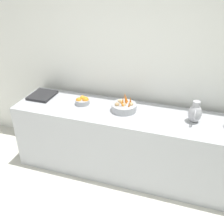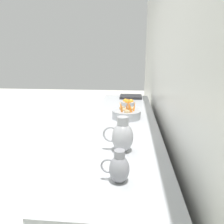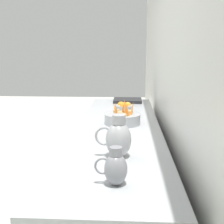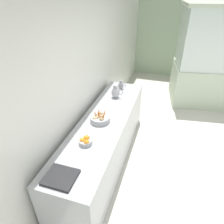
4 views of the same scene
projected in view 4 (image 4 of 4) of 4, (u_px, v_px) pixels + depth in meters
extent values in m
plane|color=beige|center=(193.00, 178.00, 3.29)|extent=(14.85, 14.85, 0.00)
cube|color=silver|center=(87.00, 67.00, 3.36)|extent=(0.10, 7.97, 3.00)
cube|color=#ADAFB5|center=(105.00, 141.00, 3.40)|extent=(0.70, 2.86, 0.88)
cylinder|color=#9EA0A5|center=(100.00, 119.00, 3.09)|extent=(0.30, 0.30, 0.09)
torus|color=#9EA0A5|center=(100.00, 121.00, 3.11)|extent=(0.18, 0.18, 0.01)
cone|color=orange|center=(99.00, 115.00, 3.04)|extent=(0.05, 0.05, 0.13)
cone|color=orange|center=(105.00, 112.00, 3.10)|extent=(0.04, 0.06, 0.14)
cone|color=orange|center=(95.00, 113.00, 3.07)|extent=(0.05, 0.08, 0.14)
cone|color=orange|center=(103.00, 116.00, 3.03)|extent=(0.07, 0.09, 0.12)
cone|color=orange|center=(99.00, 112.00, 3.12)|extent=(0.06, 0.04, 0.12)
cone|color=orange|center=(99.00, 113.00, 3.06)|extent=(0.08, 0.08, 0.17)
ellipsoid|color=#9E7F56|center=(101.00, 119.00, 3.00)|extent=(0.07, 0.06, 0.05)
ellipsoid|color=tan|center=(102.00, 116.00, 3.07)|extent=(0.06, 0.05, 0.05)
ellipsoid|color=tan|center=(95.00, 118.00, 3.03)|extent=(0.06, 0.05, 0.05)
ellipsoid|color=tan|center=(97.00, 117.00, 3.04)|extent=(0.07, 0.06, 0.05)
ellipsoid|color=tan|center=(101.00, 113.00, 3.14)|extent=(0.06, 0.05, 0.05)
cylinder|color=#9EA0A5|center=(86.00, 142.00, 2.66)|extent=(0.18, 0.18, 0.06)
sphere|color=orange|center=(87.00, 138.00, 2.68)|extent=(0.08, 0.08, 0.08)
sphere|color=orange|center=(87.00, 142.00, 2.60)|extent=(0.07, 0.07, 0.07)
sphere|color=orange|center=(82.00, 140.00, 2.64)|extent=(0.07, 0.07, 0.07)
ellipsoid|color=#A3A3A8|center=(116.00, 92.00, 3.72)|extent=(0.15, 0.15, 0.21)
cylinder|color=#A3A3A8|center=(116.00, 86.00, 3.66)|extent=(0.08, 0.08, 0.06)
torus|color=#A3A3A8|center=(120.00, 92.00, 3.69)|extent=(0.11, 0.01, 0.11)
ellipsoid|color=gray|center=(121.00, 86.00, 4.05)|extent=(0.11, 0.11, 0.15)
cylinder|color=gray|center=(121.00, 82.00, 4.00)|extent=(0.06, 0.06, 0.04)
torus|color=gray|center=(124.00, 85.00, 4.02)|extent=(0.08, 0.01, 0.08)
cube|color=#232326|center=(60.00, 177.00, 2.19)|extent=(0.34, 0.30, 0.04)
cube|color=#B7C6AD|center=(204.00, 83.00, 5.30)|extent=(1.75, 1.39, 0.96)
cube|color=silver|center=(216.00, 38.00, 4.70)|extent=(1.68, 1.33, 1.32)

